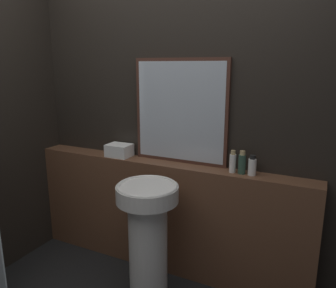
# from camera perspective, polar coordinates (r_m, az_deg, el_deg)

# --- Properties ---
(wall_back) EXTENTS (8.00, 0.06, 2.50)m
(wall_back) POSITION_cam_1_polar(r_m,az_deg,el_deg) (2.58, 0.34, 4.97)
(wall_back) COLOR black
(wall_back) RESTS_ON ground_plane
(vanity_counter) EXTENTS (2.31, 0.18, 0.90)m
(vanity_counter) POSITION_cam_1_polar(r_m,az_deg,el_deg) (2.72, -0.83, -12.34)
(vanity_counter) COLOR brown
(vanity_counter) RESTS_ON ground_plane
(pedestal_sink) EXTENTS (0.42, 0.42, 0.87)m
(pedestal_sink) POSITION_cam_1_polar(r_m,az_deg,el_deg) (2.33, -3.52, -15.40)
(pedestal_sink) COLOR silver
(pedestal_sink) RESTS_ON ground_plane
(mirror) EXTENTS (0.75, 0.03, 0.79)m
(mirror) POSITION_cam_1_polar(r_m,az_deg,el_deg) (2.48, 2.17, 5.66)
(mirror) COLOR #47281E
(mirror) RESTS_ON vanity_counter
(towel_stack) EXTENTS (0.20, 0.15, 0.10)m
(towel_stack) POSITION_cam_1_polar(r_m,az_deg,el_deg) (2.74, -8.48, -1.09)
(towel_stack) COLOR white
(towel_stack) RESTS_ON vanity_counter
(shampoo_bottle) EXTENTS (0.05, 0.05, 0.16)m
(shampoo_bottle) POSITION_cam_1_polar(r_m,az_deg,el_deg) (2.34, 11.20, -3.14)
(shampoo_bottle) COLOR white
(shampoo_bottle) RESTS_ON vanity_counter
(conditioner_bottle) EXTENTS (0.05, 0.05, 0.16)m
(conditioner_bottle) POSITION_cam_1_polar(r_m,az_deg,el_deg) (2.33, 12.77, -3.27)
(conditioner_bottle) COLOR #2D4C3D
(conditioner_bottle) RESTS_ON vanity_counter
(lotion_bottle) EXTENTS (0.05, 0.05, 0.14)m
(lotion_bottle) POSITION_cam_1_polar(r_m,az_deg,el_deg) (2.32, 14.46, -3.73)
(lotion_bottle) COLOR white
(lotion_bottle) RESTS_ON vanity_counter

